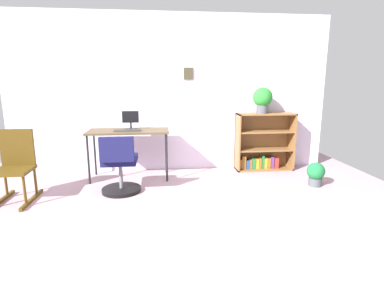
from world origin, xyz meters
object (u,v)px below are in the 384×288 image
(desk, at_px, (129,134))
(monitor, at_px, (131,121))
(rocking_chair, at_px, (15,165))
(potted_plant_floor, at_px, (316,173))
(office_chair, at_px, (120,168))
(potted_plant_on_shelf, at_px, (263,99))
(bookshelf_low, at_px, (263,145))
(keyboard, at_px, (127,130))

(desk, xyz_separation_m, monitor, (0.03, 0.09, 0.19))
(rocking_chair, xyz_separation_m, potted_plant_floor, (3.96, 0.09, -0.26))
(desk, relative_size, monitor, 4.31)
(monitor, distance_m, office_chair, 0.91)
(potted_plant_on_shelf, bearing_deg, bookshelf_low, 43.40)
(desk, distance_m, rocking_chair, 1.52)
(office_chair, bearing_deg, potted_plant_on_shelf, 21.26)
(keyboard, bearing_deg, rocking_chair, -153.44)
(office_chair, relative_size, rocking_chair, 0.90)
(monitor, xyz_separation_m, potted_plant_on_shelf, (2.09, 0.12, 0.31))
(bookshelf_low, height_order, potted_plant_floor, bookshelf_low)
(keyboard, distance_m, rocking_chair, 1.49)
(desk, relative_size, bookshelf_low, 1.26)
(monitor, xyz_separation_m, keyboard, (-0.04, -0.17, -0.12))
(potted_plant_floor, bearing_deg, office_chair, 179.93)
(potted_plant_on_shelf, bearing_deg, monitor, -176.69)
(desk, relative_size, office_chair, 1.50)
(rocking_chair, relative_size, potted_plant_on_shelf, 2.12)
(desk, bearing_deg, bookshelf_low, 7.00)
(rocking_chair, bearing_deg, bookshelf_low, 16.01)
(bookshelf_low, distance_m, potted_plant_on_shelf, 0.77)
(monitor, bearing_deg, potted_plant_floor, -15.62)
(potted_plant_floor, bearing_deg, bookshelf_low, 117.11)
(keyboard, relative_size, rocking_chair, 0.44)
(office_chair, bearing_deg, rocking_chair, -175.75)
(potted_plant_floor, bearing_deg, monitor, 164.38)
(monitor, distance_m, potted_plant_floor, 2.81)
(rocking_chair, distance_m, bookshelf_low, 3.64)
(office_chair, relative_size, potted_plant_on_shelf, 1.91)
(desk, height_order, monitor, monitor)
(bookshelf_low, bearing_deg, keyboard, -170.91)
(rocking_chair, distance_m, potted_plant_floor, 3.97)
(desk, height_order, potted_plant_floor, desk)
(office_chair, distance_m, bookshelf_low, 2.43)
(rocking_chair, distance_m, potted_plant_on_shelf, 3.64)
(desk, height_order, office_chair, office_chair)
(office_chair, bearing_deg, bookshelf_low, 22.03)
(desk, distance_m, keyboard, 0.11)
(monitor, height_order, bookshelf_low, monitor)
(office_chair, distance_m, potted_plant_on_shelf, 2.49)
(desk, bearing_deg, office_chair, -95.78)
(keyboard, xyz_separation_m, potted_plant_on_shelf, (2.13, 0.29, 0.43))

